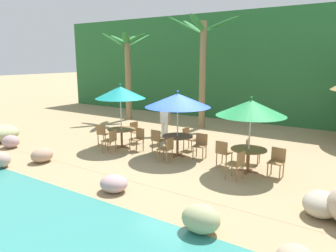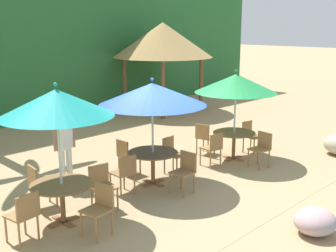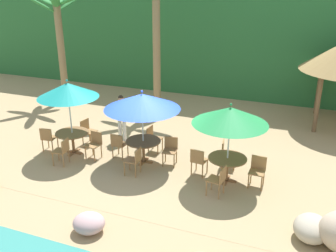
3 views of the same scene
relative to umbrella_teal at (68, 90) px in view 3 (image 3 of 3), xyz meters
The scene contains 25 objects.
ground_plane 3.38m from the umbrella_teal, ahead, with size 120.00×120.00×0.00m, color tan.
terrace_deck 3.38m from the umbrella_teal, ahead, with size 18.00×5.20×0.01m.
foliage_backdrop 9.38m from the umbrella_teal, 73.93° to the left, with size 28.00×2.40×6.00m.
rock_seawall 4.04m from the umbrella_teal, 49.76° to the right, with size 15.87×3.07×0.91m.
umbrella_teal is the anchor object (origin of this frame).
dining_table_teal 1.57m from the umbrella_teal, behind, with size 1.10×1.10×0.74m.
chair_teal_seaward 1.87m from the umbrella_teal, ahead, with size 0.47×0.48×0.87m.
chair_teal_inland 1.87m from the umbrella_teal, 88.19° to the left, with size 0.48×0.47×0.87m.
chair_teal_left 1.87m from the umbrella_teal, 166.07° to the right, with size 0.47×0.48×0.87m.
chair_teal_right 1.87m from the umbrella_teal, 76.46° to the right, with size 0.48×0.47×0.87m.
umbrella_blue 2.48m from the umbrella_teal, ahead, with size 2.33×2.33×2.38m.
dining_table_blue 2.93m from the umbrella_teal, ahead, with size 1.10×1.10×0.74m.
chair_blue_seaward 3.71m from the umbrella_teal, ahead, with size 0.48×0.48×0.87m.
chair_blue_inland 3.13m from the umbrella_teal, 24.30° to the left, with size 0.45×0.44×0.87m.
chair_blue_left 2.32m from the umbrella_teal, ahead, with size 0.44×0.45×0.87m.
chair_blue_right 3.13m from the umbrella_teal, 13.31° to the right, with size 0.44×0.43×0.87m.
umbrella_green 5.19m from the umbrella_teal, ahead, with size 2.10×2.10×2.36m.
dining_table_green 5.42m from the umbrella_teal, ahead, with size 1.10×1.10×0.74m.
chair_green_seaward 6.26m from the umbrella_teal, ahead, with size 0.43×0.44×0.87m.
chair_green_inland 5.31m from the umbrella_teal, ahead, with size 0.48×0.48×0.87m.
chair_green_left 4.64m from the umbrella_teal, ahead, with size 0.47×0.47×0.87m.
chair_green_right 5.49m from the umbrella_teal, ahead, with size 0.48×0.47×0.87m.
palm_tree_nearest 6.15m from the umbrella_teal, 127.44° to the left, with size 2.93×2.71×4.86m.
palm_tree_second 5.34m from the umbrella_teal, 79.92° to the left, with size 3.42×3.49×5.46m.
waiter_in_white 2.19m from the umbrella_teal, 55.28° to the left, with size 0.52×0.31×1.70m.
Camera 3 is at (4.47, -9.51, 5.53)m, focal length 40.37 mm.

